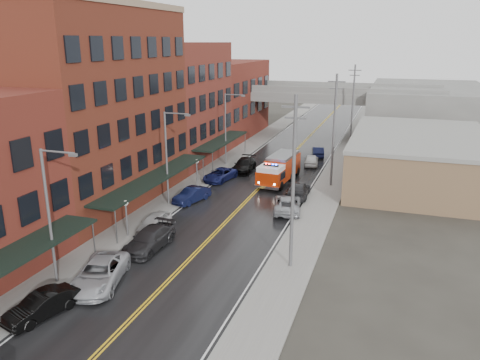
% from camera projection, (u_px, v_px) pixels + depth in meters
% --- Properties ---
extents(road, '(11.00, 160.00, 0.02)m').
position_uv_depth(road, '(254.00, 193.00, 48.50)').
color(road, black).
rests_on(road, ground).
extents(sidewalk_left, '(3.00, 160.00, 0.15)m').
position_uv_depth(sidewalk_left, '(190.00, 186.00, 50.70)').
color(sidewalk_left, slate).
rests_on(sidewalk_left, ground).
extents(sidewalk_right, '(3.00, 160.00, 0.15)m').
position_uv_depth(sidewalk_right, '(325.00, 200.00, 46.26)').
color(sidewalk_right, slate).
rests_on(sidewalk_right, ground).
extents(curb_left, '(0.30, 160.00, 0.15)m').
position_uv_depth(curb_left, '(204.00, 187.00, 50.20)').
color(curb_left, gray).
rests_on(curb_left, ground).
extents(curb_right, '(0.30, 160.00, 0.15)m').
position_uv_depth(curb_right, '(308.00, 198.00, 46.76)').
color(curb_right, gray).
rests_on(curb_right, ground).
extents(brick_building_b, '(9.00, 20.00, 18.00)m').
position_uv_depth(brick_building_b, '(97.00, 110.00, 43.61)').
color(brick_building_b, '#5D2618').
rests_on(brick_building_b, ground).
extents(brick_building_c, '(9.00, 15.00, 15.00)m').
position_uv_depth(brick_building_c, '(179.00, 103.00, 59.94)').
color(brick_building_c, maroon).
rests_on(brick_building_c, ground).
extents(brick_building_far, '(9.00, 20.00, 12.00)m').
position_uv_depth(brick_building_far, '(226.00, 99.00, 76.27)').
color(brick_building_far, maroon).
rests_on(brick_building_far, ground).
extents(tan_building, '(14.00, 22.00, 5.00)m').
position_uv_depth(tan_building, '(418.00, 160.00, 52.00)').
color(tan_building, '#806145').
rests_on(tan_building, ground).
extents(right_far_block, '(18.00, 30.00, 8.00)m').
position_uv_depth(right_far_block, '(426.00, 110.00, 78.22)').
color(right_far_block, slate).
rests_on(right_far_block, ground).
extents(awning_1, '(2.60, 18.00, 3.09)m').
position_uv_depth(awning_1, '(156.00, 177.00, 43.56)').
color(awning_1, black).
rests_on(awning_1, ground).
extents(awning_2, '(2.60, 13.00, 3.09)m').
position_uv_depth(awning_2, '(222.00, 141.00, 59.46)').
color(awning_2, black).
rests_on(awning_2, ground).
extents(globe_lamp_1, '(0.44, 0.44, 3.12)m').
position_uv_depth(globe_lamp_1, '(126.00, 210.00, 37.07)').
color(globe_lamp_1, '#59595B').
rests_on(globe_lamp_1, ground).
extents(globe_lamp_2, '(0.44, 0.44, 3.12)m').
position_uv_depth(globe_lamp_2, '(197.00, 167.00, 49.79)').
color(globe_lamp_2, '#59595B').
rests_on(globe_lamp_2, ground).
extents(street_lamp_0, '(2.64, 0.22, 9.00)m').
position_uv_depth(street_lamp_0, '(51.00, 209.00, 29.02)').
color(street_lamp_0, '#59595B').
rests_on(street_lamp_0, ground).
extents(street_lamp_1, '(2.64, 0.22, 9.00)m').
position_uv_depth(street_lamp_1, '(169.00, 153.00, 43.56)').
color(street_lamp_1, '#59595B').
rests_on(street_lamp_1, ground).
extents(street_lamp_2, '(2.64, 0.22, 9.00)m').
position_uv_depth(street_lamp_2, '(227.00, 125.00, 58.09)').
color(street_lamp_2, '#59595B').
rests_on(street_lamp_2, ground).
extents(utility_pole_0, '(1.80, 0.24, 12.00)m').
position_uv_depth(utility_pole_0, '(293.00, 181.00, 30.88)').
color(utility_pole_0, '#59595B').
rests_on(utility_pole_0, ground).
extents(utility_pole_1, '(1.80, 0.24, 12.00)m').
position_uv_depth(utility_pole_1, '(334.00, 129.00, 49.05)').
color(utility_pole_1, '#59595B').
rests_on(utility_pole_1, ground).
extents(utility_pole_2, '(1.80, 0.24, 12.00)m').
position_uv_depth(utility_pole_2, '(353.00, 105.00, 67.22)').
color(utility_pole_2, '#59595B').
rests_on(utility_pole_2, ground).
extents(overpass, '(40.00, 10.00, 7.50)m').
position_uv_depth(overpass, '(311.00, 100.00, 75.86)').
color(overpass, slate).
rests_on(overpass, ground).
extents(fire_truck, '(3.79, 8.27, 2.95)m').
position_uv_depth(fire_truck, '(279.00, 168.00, 51.89)').
color(fire_truck, '#A02407').
rests_on(fire_truck, ground).
extents(parked_car_left_1, '(2.61, 4.59, 1.43)m').
position_uv_depth(parked_car_left_1, '(42.00, 305.00, 26.68)').
color(parked_car_left_1, black).
rests_on(parked_car_left_1, ground).
extents(parked_car_left_2, '(4.09, 6.27, 1.60)m').
position_uv_depth(parked_car_left_2, '(100.00, 273.00, 30.16)').
color(parked_car_left_2, '#9EA1A6').
rests_on(parked_car_left_2, ground).
extents(parked_car_left_3, '(2.39, 5.46, 1.56)m').
position_uv_depth(parked_car_left_3, '(150.00, 239.00, 35.42)').
color(parked_car_left_3, black).
rests_on(parked_car_left_3, ground).
extents(parked_car_left_4, '(1.85, 4.28, 1.44)m').
position_uv_depth(parked_car_left_4, '(154.00, 223.00, 38.77)').
color(parked_car_left_4, '#B5B5B5').
rests_on(parked_car_left_4, ground).
extents(parked_car_left_5, '(2.65, 4.60, 1.43)m').
position_uv_depth(parked_car_left_5, '(192.00, 195.00, 45.72)').
color(parked_car_left_5, black).
rests_on(parked_car_left_5, ground).
extents(parked_car_left_6, '(3.07, 5.19, 1.35)m').
position_uv_depth(parked_car_left_6, '(220.00, 175.00, 52.73)').
color(parked_car_left_6, '#151A50').
rests_on(parked_car_left_6, ground).
extents(parked_car_left_7, '(2.47, 5.42, 1.54)m').
position_uv_depth(parked_car_left_7, '(244.00, 165.00, 56.55)').
color(parked_car_left_7, black).
rests_on(parked_car_left_7, ground).
extents(parked_car_right_0, '(3.41, 5.60, 1.45)m').
position_uv_depth(parked_car_right_0, '(287.00, 204.00, 43.22)').
color(parked_car_right_0, '#94969B').
rests_on(parked_car_right_0, ground).
extents(parked_car_right_1, '(2.50, 5.42, 1.53)m').
position_uv_depth(parked_car_right_1, '(298.00, 190.00, 47.10)').
color(parked_car_right_1, '#252528').
rests_on(parked_car_right_1, ground).
extents(parked_car_right_2, '(2.28, 4.39, 1.43)m').
position_uv_depth(parked_car_right_2, '(311.00, 160.00, 59.14)').
color(parked_car_right_2, white).
rests_on(parked_car_right_2, ground).
extents(parked_car_right_3, '(2.34, 4.41, 1.38)m').
position_uv_depth(parked_car_right_3, '(318.00, 152.00, 63.63)').
color(parked_car_right_3, black).
rests_on(parked_car_right_3, ground).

